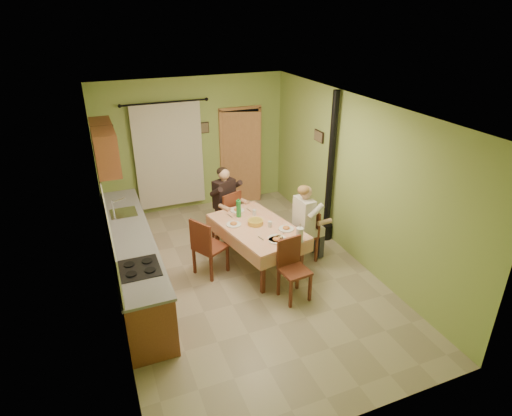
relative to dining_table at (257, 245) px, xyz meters
name	(u,v)px	position (x,y,z in m)	size (l,w,h in m)	color
floor	(244,275)	(-0.32, -0.23, -0.38)	(4.00, 6.00, 0.01)	tan
room_shell	(243,173)	(-0.32, -0.23, 1.44)	(4.04, 6.04, 2.82)	#9CB95F
kitchen_run	(133,259)	(-2.03, 0.17, 0.10)	(0.64, 3.64, 1.56)	brown
upper_cabinets	(104,146)	(-2.14, 1.47, 1.57)	(0.35, 1.40, 0.70)	brown
curtain	(169,155)	(-0.87, 2.67, 0.88)	(1.70, 0.07, 2.22)	black
doorway	(241,156)	(0.72, 2.69, 0.67)	(0.96, 0.31, 2.15)	black
dining_table	(257,245)	(0.00, 0.00, 0.00)	(1.35, 1.88, 0.76)	tan
tableware	(262,224)	(0.05, -0.09, 0.43)	(0.99, 1.56, 0.33)	white
chair_far	(227,224)	(-0.18, 1.09, -0.09)	(0.56, 0.56, 0.99)	maroon
chair_near	(294,281)	(0.17, -1.06, -0.09)	(0.45, 0.45, 0.96)	maroon
chair_right	(305,245)	(0.83, -0.15, -0.09)	(0.40, 0.40, 0.93)	maroon
chair_left	(210,257)	(-0.81, 0.06, -0.09)	(0.61, 0.61, 1.02)	maroon
man_far	(225,196)	(-0.18, 1.10, 0.50)	(0.65, 0.59, 1.39)	black
man_right	(306,215)	(0.82, -0.16, 0.50)	(0.48, 0.60, 1.39)	beige
stove_flue	(329,189)	(1.58, 0.37, 0.64)	(0.24, 0.24, 2.80)	black
picture_back	(204,128)	(-0.07, 2.74, 1.37)	(0.19, 0.03, 0.23)	black
picture_right	(319,136)	(1.65, 0.97, 1.47)	(0.03, 0.31, 0.21)	brown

